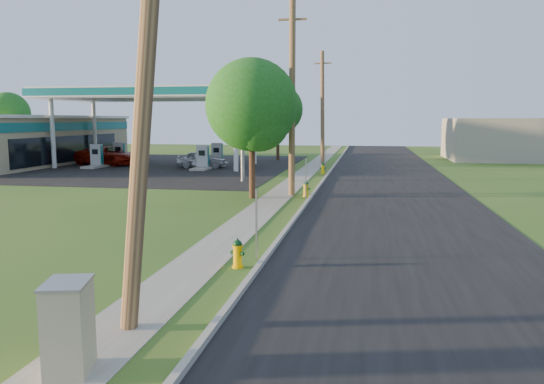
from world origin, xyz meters
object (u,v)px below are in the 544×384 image
(utility_pole_mid, at_px, (292,98))
(hydrant_far, at_px, (323,168))
(fuel_pump_sw, at_px, (119,155))
(tree_back, at_px, (9,115))
(tree_lot, at_px, (279,111))
(car_silver, at_px, (202,160))
(utility_pole_near, at_px, (146,66))
(fuel_pump_nw, at_px, (97,159))
(hydrant_near, at_px, (238,253))
(fuel_pump_ne, at_px, (203,160))
(fuel_pump_se, at_px, (217,157))
(hydrant_mid, at_px, (306,189))
(car_red, at_px, (108,156))
(utility_pole_far, at_px, (322,108))
(utility_cabinet, at_px, (69,328))
(tree_verge, at_px, (253,109))

(utility_pole_mid, distance_m, hydrant_far, 11.98)
(fuel_pump_sw, relative_size, tree_back, 0.47)
(tree_lot, distance_m, car_silver, 11.04)
(utility_pole_near, height_order, fuel_pump_nw, utility_pole_near)
(hydrant_near, bearing_deg, fuel_pump_sw, 121.02)
(tree_lot, xyz_separation_m, car_silver, (-4.80, -9.12, -3.97))
(fuel_pump_ne, height_order, tree_back, tree_back)
(fuel_pump_ne, bearing_deg, utility_pole_near, -73.98)
(fuel_pump_se, relative_size, hydrant_mid, 3.88)
(fuel_pump_ne, bearing_deg, car_silver, 112.60)
(utility_pole_near, height_order, hydrant_mid, utility_pole_near)
(utility_pole_near, bearing_deg, hydrant_mid, 87.45)
(utility_pole_mid, height_order, car_red, utility_pole_mid)
(hydrant_far, bearing_deg, fuel_pump_sw, 162.29)
(fuel_pump_sw, xyz_separation_m, hydrant_far, (18.57, -5.93, -0.32))
(fuel_pump_sw, distance_m, car_silver, 8.96)
(car_red, bearing_deg, utility_pole_mid, -114.64)
(fuel_pump_ne, height_order, fuel_pump_se, same)
(utility_pole_far, relative_size, utility_cabinet, 6.52)
(utility_pole_mid, height_order, tree_back, utility_pole_mid)
(hydrant_near, bearing_deg, utility_pole_mid, 92.16)
(utility_pole_near, height_order, tree_lot, utility_pole_near)
(fuel_pump_nw, relative_size, fuel_pump_se, 1.00)
(hydrant_near, bearing_deg, tree_back, 132.39)
(utility_pole_near, xyz_separation_m, tree_back, (-33.58, 41.73, -0.46))
(tree_back, xyz_separation_m, car_red, (15.53, -8.47, -3.53))
(fuel_pump_nw, bearing_deg, hydrant_mid, -35.64)
(utility_pole_mid, height_order, fuel_pump_se, utility_pole_mid)
(utility_pole_mid, xyz_separation_m, fuel_pump_ne, (-8.90, 13.00, -4.23))
(utility_pole_near, height_order, tree_verge, utility_pole_near)
(utility_pole_mid, distance_m, utility_pole_far, 18.00)
(fuel_pump_ne, relative_size, fuel_pump_sw, 1.00)
(hydrant_far, bearing_deg, fuel_pump_ne, 168.59)
(utility_pole_near, bearing_deg, tree_lot, 96.34)
(utility_pole_near, bearing_deg, car_red, 118.48)
(tree_back, xyz_separation_m, hydrant_near, (34.09, -37.35, -3.96))
(utility_pole_far, relative_size, tree_lot, 1.32)
(hydrant_mid, bearing_deg, fuel_pump_sw, 137.05)
(tree_lot, height_order, hydrant_mid, tree_lot)
(tree_verge, bearing_deg, hydrant_mid, 22.57)
(utility_pole_mid, distance_m, fuel_pump_se, 19.65)
(tree_lot, bearing_deg, utility_pole_near, -83.66)
(car_red, bearing_deg, utility_pole_near, -135.94)
(fuel_pump_se, bearing_deg, fuel_pump_ne, -90.00)
(utility_pole_mid, bearing_deg, hydrant_far, 86.52)
(tree_back, bearing_deg, fuel_pump_se, -15.24)
(hydrant_mid, xyz_separation_m, car_red, (-18.83, 15.66, 0.41))
(utility_pole_near, xyz_separation_m, fuel_pump_sw, (-17.90, 35.00, -4.08))
(utility_pole_near, distance_m, utility_pole_far, 36.00)
(hydrant_mid, relative_size, car_red, 0.14)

